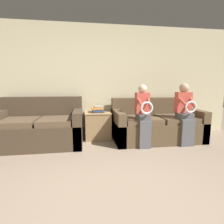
{
  "coord_description": "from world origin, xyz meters",
  "views": [
    {
      "loc": [
        -0.28,
        -1.41,
        1.21
      ],
      "look_at": [
        0.17,
        1.62,
        0.73
      ],
      "focal_mm": 28.0,
      "sensor_mm": 36.0,
      "label": 1
    }
  ],
  "objects": [
    {
      "name": "couch_side",
      "position": [
        -1.2,
        2.16,
        0.34
      ],
      "size": [
        1.65,
        0.92,
        0.95
      ],
      "color": "#473828",
      "rests_on": "ground_plane"
    },
    {
      "name": "couch_main",
      "position": [
        1.24,
        2.18,
        0.32
      ],
      "size": [
        1.88,
        0.95,
        0.9
      ],
      "color": "brown",
      "rests_on": "ground_plane"
    },
    {
      "name": "ground_plane",
      "position": [
        0.0,
        0.0,
        0.0
      ],
      "size": [
        14.0,
        14.0,
        0.0
      ],
      "primitive_type": "plane",
      "color": "gray"
    },
    {
      "name": "child_left_seated",
      "position": [
        0.8,
        1.78,
        0.67
      ],
      "size": [
        0.27,
        0.37,
        1.21
      ],
      "color": "#56565B",
      "rests_on": "ground_plane"
    },
    {
      "name": "side_shelf",
      "position": [
        -0.03,
        2.43,
        0.31
      ],
      "size": [
        0.58,
        0.5,
        0.6
      ],
      "color": "#9E7A51",
      "rests_on": "ground_plane"
    },
    {
      "name": "book_stack",
      "position": [
        -0.03,
        2.44,
        0.67
      ],
      "size": [
        0.28,
        0.31,
        0.14
      ],
      "color": "#4C4C56",
      "rests_on": "side_shelf"
    },
    {
      "name": "child_right_seated",
      "position": [
        1.67,
        1.79,
        0.68
      ],
      "size": [
        0.32,
        0.38,
        1.24
      ],
      "color": "#56565B",
      "rests_on": "ground_plane"
    },
    {
      "name": "wall_back",
      "position": [
        0.0,
        2.73,
        1.27
      ],
      "size": [
        6.62,
        0.06,
        2.55
      ],
      "color": "beige",
      "rests_on": "ground_plane"
    }
  ]
}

